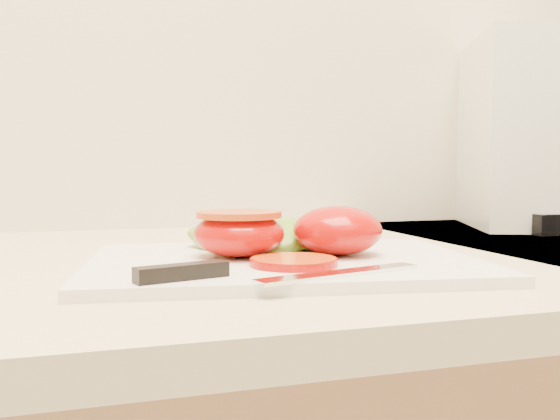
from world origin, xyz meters
name	(u,v)px	position (x,y,z in m)	size (l,w,h in m)	color
cutting_board	(283,263)	(-0.09, 1.57, 0.94)	(0.36, 0.26, 0.01)	white
tomato_half_dome	(337,230)	(-0.03, 1.58, 0.96)	(0.09, 0.09, 0.05)	#B80A09
tomato_half_cut	(239,232)	(-0.13, 1.59, 0.96)	(0.09, 0.09, 0.04)	#B80A09
tomato_slice_0	(294,262)	(-0.09, 1.53, 0.94)	(0.07, 0.07, 0.01)	#CC3F09
lettuce_leaf_0	(258,234)	(-0.09, 1.65, 0.95)	(0.16, 0.10, 0.03)	#83AD2D
lettuce_leaf_1	(299,237)	(-0.04, 1.65, 0.95)	(0.10, 0.07, 0.02)	#83AD2D
knife	(245,273)	(-0.15, 1.48, 0.94)	(0.24, 0.07, 0.01)	silver
appliance	(536,133)	(0.43, 1.85, 1.08)	(0.20, 0.25, 0.30)	white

